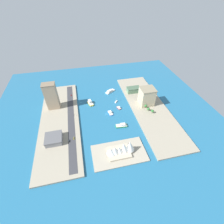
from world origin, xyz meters
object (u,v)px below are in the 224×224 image
Objects in this scene: apartment_midrise_tan at (51,96)px; terminal_long_green at (133,90)px; catamaran_blue at (110,113)px; tugboat_red at (119,108)px; ferry_yellow_fast at (90,103)px; taxi_yellow_cab at (74,138)px; suv_black at (69,141)px; warehouse_low_gray at (54,139)px; pickup_red at (71,95)px; ferry_green_doubledeck at (122,125)px; traffic_light_waterfront at (74,114)px; ferry_white_commuter at (110,91)px; office_block_beige at (147,96)px; sailboat_small_white at (116,102)px; opera_landmark at (121,149)px.

terminal_long_green is at bearing -174.33° from apartment_midrise_tan.
tugboat_red is at bearing -151.30° from catamaran_blue.
taxi_yellow_cab is at bearing 67.21° from ferry_yellow_fast.
tugboat_red is 2.45× the size of suv_black.
warehouse_low_gray is 6.36× the size of pickup_red.
warehouse_low_gray reaches higher than ferry_green_doubledeck.
warehouse_low_gray reaches higher than traffic_light_waterfront.
terminal_long_green is 186.75m from suv_black.
warehouse_low_gray is (124.90, 60.47, 6.56)m from tugboat_red.
ferry_white_commuter is 0.68× the size of office_block_beige.
traffic_light_waterfront is (-11.82, -59.99, 3.39)m from suv_black.
taxi_yellow_cab is at bearing 175.68° from warehouse_low_gray.
warehouse_low_gray is at bearing 92.18° from apartment_midrise_tan.
terminal_long_green is 6.93× the size of taxi_yellow_cab.
sailboat_small_white is at bearing 95.96° from ferry_white_commuter.
opera_landmark is (-76.59, 38.57, 6.52)m from suv_black.
ferry_yellow_fast reaches higher than taxi_yellow_cab.
ferry_green_doubledeck reaches higher than taxi_yellow_cab.
warehouse_low_gray is 92.57m from apartment_midrise_tan.
ferry_white_commuter is at bearing -85.57° from tugboat_red.
opera_landmark reaches higher than taxi_yellow_cab.
opera_landmark is (-99.76, 44.92, 2.63)m from warehouse_low_gray.
ferry_white_commuter is 0.83× the size of terminal_long_green.
pickup_red is at bearing -0.92° from ferry_white_commuter.
ferry_green_doubledeck is at bearing -171.82° from taxi_yellow_cab.
tugboat_red is at bearing -146.19° from taxi_yellow_cab.
opera_landmark reaches higher than tugboat_red.
catamaran_blue is at bearing -154.76° from warehouse_low_gray.
ferry_white_commuter reaches higher than taxi_yellow_cab.
ferry_white_commuter is at bearing -91.82° from ferry_green_doubledeck.
apartment_midrise_tan is (72.79, -0.99, 27.63)m from ferry_yellow_fast.
tugboat_red is 2.72× the size of taxi_yellow_cab.
terminal_long_green is (-47.12, -24.74, 7.99)m from sailboat_small_white.
ferry_yellow_fast is 0.56× the size of office_block_beige.
sailboat_small_white is 149.28m from warehouse_low_gray.
apartment_midrise_tan is at bearing 5.67° from terminal_long_green.
ferry_yellow_fast is 112.76m from warehouse_low_gray.
terminal_long_green is at bearing 172.87° from pickup_red.
sailboat_small_white is 1.89× the size of traffic_light_waterfront.
apartment_midrise_tan reaches higher than tugboat_red.
catamaran_blue is at bearing 58.78° from sailboat_small_white.
taxi_yellow_cab is (151.18, 61.36, -17.59)m from office_block_beige.
suv_black is at bearing 164.67° from warehouse_low_gray.
ferry_green_doubledeck is at bearing 120.83° from ferry_yellow_fast.
terminal_long_green is 1.13× the size of warehouse_low_gray.
apartment_midrise_tan is (128.31, -29.26, 29.06)m from tugboat_red.
ferry_yellow_fast is 0.69× the size of terminal_long_green.
warehouse_low_gray reaches higher than ferry_white_commuter.
taxi_yellow_cab is at bearing 8.18° from ferry_green_doubledeck.
ferry_white_commuter reaches higher than suv_black.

